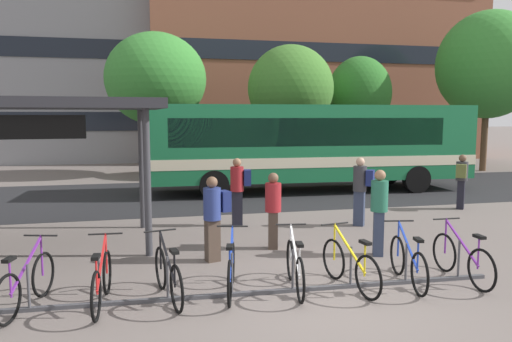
{
  "coord_description": "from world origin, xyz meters",
  "views": [
    {
      "loc": [
        -2.63,
        -6.48,
        2.82
      ],
      "look_at": [
        -0.11,
        4.89,
        1.46
      ],
      "focal_mm": 33.21,
      "sensor_mm": 36.0,
      "label": 1
    }
  ],
  "objects_px": {
    "parked_bicycle_blue_8": "(408,262)",
    "commuter_navy_pack_4": "(238,187)",
    "commuter_red_pack_3": "(379,206)",
    "street_tree_3": "(488,65)",
    "commuter_olive_pack_0": "(462,178)",
    "parked_bicycle_blue_5": "(231,270)",
    "commuter_grey_pack_2": "(273,205)",
    "street_tree_1": "(291,88)",
    "commuter_navy_pack_1": "(361,187)",
    "parked_bicycle_red_3": "(102,281)",
    "street_tree_2": "(359,94)",
    "parked_bicycle_purple_2": "(26,284)",
    "parked_bicycle_purple_9": "(462,259)",
    "city_bus": "(312,144)",
    "parked_bicycle_yellow_7": "(350,266)",
    "street_tree_0": "(156,79)",
    "parked_bicycle_black_4": "(168,276)",
    "commuter_navy_pack_5": "(214,213)",
    "parked_bicycle_white_6": "(295,267)"
  },
  "relations": [
    {
      "from": "parked_bicycle_purple_9",
      "to": "commuter_olive_pack_0",
      "type": "xyz_separation_m",
      "value": [
        3.97,
        5.55,
        0.58
      ]
    },
    {
      "from": "parked_bicycle_red_3",
      "to": "street_tree_1",
      "type": "distance_m",
      "value": 16.35
    },
    {
      "from": "parked_bicycle_blue_8",
      "to": "commuter_navy_pack_4",
      "type": "xyz_separation_m",
      "value": [
        -1.99,
        4.84,
        0.63
      ]
    },
    {
      "from": "commuter_navy_pack_5",
      "to": "commuter_navy_pack_4",
      "type": "bearing_deg",
      "value": -127.14
    },
    {
      "from": "commuter_olive_pack_0",
      "to": "commuter_grey_pack_2",
      "type": "height_order",
      "value": "commuter_olive_pack_0"
    },
    {
      "from": "commuter_grey_pack_2",
      "to": "street_tree_3",
      "type": "xyz_separation_m",
      "value": [
        14.13,
        11.51,
        4.41
      ]
    },
    {
      "from": "commuter_navy_pack_1",
      "to": "commuter_navy_pack_5",
      "type": "height_order",
      "value": "commuter_navy_pack_1"
    },
    {
      "from": "parked_bicycle_white_6",
      "to": "parked_bicycle_yellow_7",
      "type": "height_order",
      "value": "same"
    },
    {
      "from": "parked_bicycle_red_3",
      "to": "street_tree_2",
      "type": "distance_m",
      "value": 19.63
    },
    {
      "from": "parked_bicycle_red_3",
      "to": "parked_bicycle_black_4",
      "type": "distance_m",
      "value": 0.97
    },
    {
      "from": "city_bus",
      "to": "parked_bicycle_yellow_7",
      "type": "bearing_deg",
      "value": -103.95
    },
    {
      "from": "commuter_navy_pack_1",
      "to": "street_tree_3",
      "type": "bearing_deg",
      "value": -102.44
    },
    {
      "from": "commuter_grey_pack_2",
      "to": "commuter_navy_pack_1",
      "type": "bearing_deg",
      "value": 132.53
    },
    {
      "from": "city_bus",
      "to": "commuter_navy_pack_1",
      "type": "height_order",
      "value": "city_bus"
    },
    {
      "from": "commuter_navy_pack_5",
      "to": "street_tree_1",
      "type": "xyz_separation_m",
      "value": [
        5.22,
        12.39,
        3.12
      ]
    },
    {
      "from": "parked_bicycle_purple_2",
      "to": "parked_bicycle_blue_5",
      "type": "distance_m",
      "value": 3.02
    },
    {
      "from": "parked_bicycle_purple_2",
      "to": "parked_bicycle_purple_9",
      "type": "xyz_separation_m",
      "value": [
        6.97,
        -0.31,
        0.0
      ]
    },
    {
      "from": "commuter_navy_pack_1",
      "to": "commuter_navy_pack_4",
      "type": "xyz_separation_m",
      "value": [
        -3.06,
        0.69,
        -0.01
      ]
    },
    {
      "from": "parked_bicycle_blue_8",
      "to": "commuter_navy_pack_4",
      "type": "bearing_deg",
      "value": 32.29
    },
    {
      "from": "street_tree_0",
      "to": "commuter_red_pack_3",
      "type": "bearing_deg",
      "value": -73.78
    },
    {
      "from": "street_tree_1",
      "to": "commuter_red_pack_3",
      "type": "bearing_deg",
      "value": -98.57
    },
    {
      "from": "parked_bicycle_red_3",
      "to": "street_tree_0",
      "type": "bearing_deg",
      "value": -0.5
    },
    {
      "from": "parked_bicycle_yellow_7",
      "to": "street_tree_1",
      "type": "distance_m",
      "value": 15.18
    },
    {
      "from": "street_tree_1",
      "to": "street_tree_2",
      "type": "xyz_separation_m",
      "value": [
        4.11,
        1.45,
        -0.13
      ]
    },
    {
      "from": "street_tree_1",
      "to": "street_tree_2",
      "type": "distance_m",
      "value": 4.36
    },
    {
      "from": "commuter_red_pack_3",
      "to": "commuter_navy_pack_4",
      "type": "height_order",
      "value": "commuter_red_pack_3"
    },
    {
      "from": "parked_bicycle_black_4",
      "to": "parked_bicycle_blue_5",
      "type": "xyz_separation_m",
      "value": [
        0.99,
        0.05,
        0.0
      ]
    },
    {
      "from": "parked_bicycle_blue_5",
      "to": "parked_bicycle_yellow_7",
      "type": "relative_size",
      "value": 0.99
    },
    {
      "from": "parked_bicycle_blue_8",
      "to": "street_tree_3",
      "type": "height_order",
      "value": "street_tree_3"
    },
    {
      "from": "parked_bicycle_purple_2",
      "to": "commuter_navy_pack_1",
      "type": "height_order",
      "value": "commuter_navy_pack_1"
    },
    {
      "from": "parked_bicycle_yellow_7",
      "to": "street_tree_2",
      "type": "height_order",
      "value": "street_tree_2"
    },
    {
      "from": "parked_bicycle_red_3",
      "to": "street_tree_2",
      "type": "relative_size",
      "value": 0.3
    },
    {
      "from": "street_tree_3",
      "to": "commuter_navy_pack_4",
      "type": "bearing_deg",
      "value": -147.28
    },
    {
      "from": "parked_bicycle_purple_9",
      "to": "street_tree_0",
      "type": "relative_size",
      "value": 0.26
    },
    {
      "from": "commuter_red_pack_3",
      "to": "street_tree_3",
      "type": "relative_size",
      "value": 0.22
    },
    {
      "from": "parked_bicycle_white_6",
      "to": "street_tree_1",
      "type": "height_order",
      "value": "street_tree_1"
    },
    {
      "from": "commuter_olive_pack_0",
      "to": "commuter_navy_pack_4",
      "type": "relative_size",
      "value": 0.95
    },
    {
      "from": "street_tree_3",
      "to": "street_tree_1",
      "type": "bearing_deg",
      "value": 178.56
    },
    {
      "from": "parked_bicycle_blue_5",
      "to": "commuter_navy_pack_4",
      "type": "bearing_deg",
      "value": 0.42
    },
    {
      "from": "street_tree_1",
      "to": "street_tree_2",
      "type": "height_order",
      "value": "street_tree_1"
    },
    {
      "from": "city_bus",
      "to": "street_tree_1",
      "type": "height_order",
      "value": "street_tree_1"
    },
    {
      "from": "parked_bicycle_blue_8",
      "to": "parked_bicycle_blue_5",
      "type": "bearing_deg",
      "value": 95.4
    },
    {
      "from": "parked_bicycle_blue_8",
      "to": "commuter_navy_pack_1",
      "type": "xyz_separation_m",
      "value": [
        1.07,
        4.15,
        0.64
      ]
    },
    {
      "from": "city_bus",
      "to": "parked_bicycle_red_3",
      "type": "xyz_separation_m",
      "value": [
        -6.61,
        -9.67,
        -1.39
      ]
    },
    {
      "from": "commuter_navy_pack_4",
      "to": "parked_bicycle_black_4",
      "type": "bearing_deg",
      "value": 72.94
    },
    {
      "from": "street_tree_3",
      "to": "parked_bicycle_red_3",
      "type": "bearing_deg",
      "value": -141.18
    },
    {
      "from": "parked_bicycle_black_4",
      "to": "street_tree_0",
      "type": "xyz_separation_m",
      "value": [
        0.09,
        15.83,
        4.14
      ]
    },
    {
      "from": "parked_bicycle_black_4",
      "to": "street_tree_0",
      "type": "distance_m",
      "value": 16.36
    },
    {
      "from": "parked_bicycle_purple_2",
      "to": "commuter_red_pack_3",
      "type": "xyz_separation_m",
      "value": [
        6.28,
        1.41,
        0.63
      ]
    },
    {
      "from": "parked_bicycle_blue_5",
      "to": "commuter_navy_pack_1",
      "type": "xyz_separation_m",
      "value": [
        4.02,
        3.91,
        0.64
      ]
    }
  ]
}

